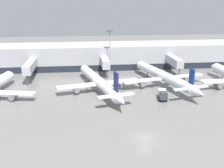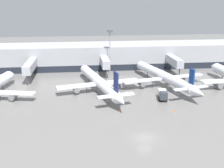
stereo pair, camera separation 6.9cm
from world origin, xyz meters
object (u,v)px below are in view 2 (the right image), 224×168
traffic_cone_2 (120,110)px  parked_jet_3 (99,82)px  service_truck_1 (163,94)px  parked_jet_5 (164,76)px  apron_light_mast_3 (110,39)px  traffic_cone_0 (142,81)px  traffic_cone_1 (175,111)px

traffic_cone_2 → parked_jet_3: bearing=103.1°
parked_jet_3 → service_truck_1: size_ratio=6.86×
parked_jet_5 → traffic_cone_2: (-16.66, -19.44, -2.69)m
parked_jet_3 → traffic_cone_2: bearing=179.5°
parked_jet_3 → apron_light_mast_3: apron_light_mast_3 is taller
service_truck_1 → parked_jet_3: bearing=-109.4°
traffic_cone_2 → apron_light_mast_3: bearing=87.5°
service_truck_1 → traffic_cone_0: (-2.10, 17.19, -1.28)m
parked_jet_3 → traffic_cone_0: 16.79m
parked_jet_5 → traffic_cone_1: size_ratio=65.81×
parked_jet_3 → traffic_cone_2: 17.13m
parked_jet_5 → traffic_cone_0: size_ratio=69.45×
traffic_cone_2 → traffic_cone_0: bearing=66.4°
traffic_cone_1 → parked_jet_5: bearing=80.8°
traffic_cone_2 → apron_light_mast_3: size_ratio=0.05×
traffic_cone_1 → apron_light_mast_3: apron_light_mast_3 is taller
traffic_cone_1 → service_truck_1: bearing=93.0°
parked_jet_5 → service_truck_1: bearing=148.5°
service_truck_1 → apron_light_mast_3: 34.24m
traffic_cone_0 → traffic_cone_2: bearing=-113.6°
service_truck_1 → traffic_cone_2: size_ratio=7.73×
traffic_cone_1 → apron_light_mast_3: size_ratio=0.04×
traffic_cone_0 → traffic_cone_1: (2.57, -26.08, 0.02)m
parked_jet_3 → parked_jet_5: bearing=-95.5°
parked_jet_3 → apron_light_mast_3: bearing=-28.2°
traffic_cone_0 → apron_light_mast_3: size_ratio=0.04×
parked_jet_5 → traffic_cone_2: 25.75m
parked_jet_3 → traffic_cone_0: size_ratio=69.28×
parked_jet_5 → traffic_cone_1: bearing=157.0°
parked_jet_3 → traffic_cone_1: (17.12, -18.09, -2.51)m
parked_jet_3 → traffic_cone_0: bearing=-74.9°
traffic_cone_0 → traffic_cone_1: traffic_cone_1 is taller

